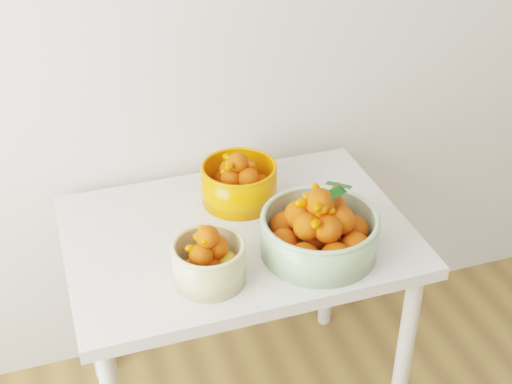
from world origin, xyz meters
TOP-DOWN VIEW (x-y plane):
  - table at (-0.24, 1.60)m, footprint 1.00×0.70m
  - bowl_cream at (-0.38, 1.41)m, footprint 0.22×0.22m
  - bowl_green at (-0.06, 1.43)m, footprint 0.43×0.43m
  - bowl_orange at (-0.19, 1.75)m, footprint 0.27×0.27m

SIDE VIEW (x-z plane):
  - table at x=-0.24m, z-range 0.28..1.03m
  - bowl_cream at x=-0.38m, z-range 0.73..0.90m
  - bowl_orange at x=-0.19m, z-range 0.73..0.90m
  - bowl_green at x=-0.06m, z-range 0.72..0.93m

